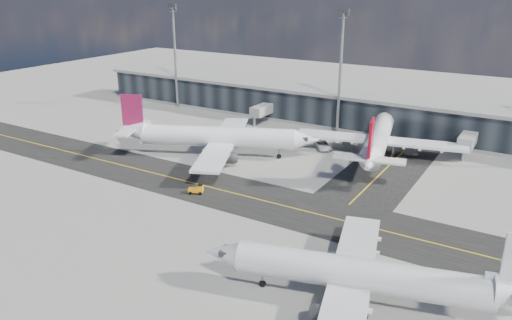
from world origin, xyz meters
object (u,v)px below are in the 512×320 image
at_px(airliner_near, 364,276).
at_px(service_van, 323,145).
at_px(airliner_af, 215,137).
at_px(airliner_redtail, 379,138).
at_px(baggage_tug, 197,189).

relative_size(airliner_near, service_van, 6.11).
height_order(airliner_af, airliner_redtail, airliner_af).
distance_m(airliner_redtail, service_van, 12.37).
bearing_deg(airliner_near, airliner_af, 38.48).
distance_m(airliner_af, baggage_tug, 20.33).
height_order(airliner_af, baggage_tug, airliner_af).
bearing_deg(baggage_tug, airliner_near, 41.70).
bearing_deg(airliner_redtail, airliner_af, -162.10).
height_order(baggage_tug, service_van, service_van).
bearing_deg(baggage_tug, airliner_af, -178.42).
height_order(airliner_redtail, baggage_tug, airliner_redtail).
distance_m(airliner_af, airliner_redtail, 34.10).
bearing_deg(service_van, airliner_af, -177.21).
bearing_deg(service_van, airliner_redtail, -33.33).
height_order(airliner_af, airliner_near, airliner_af).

